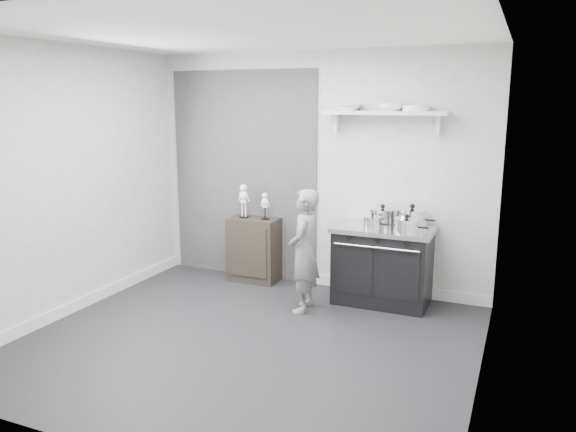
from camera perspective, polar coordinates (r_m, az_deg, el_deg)
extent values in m
plane|color=black|center=(5.25, -4.20, -12.56)|extent=(4.00, 4.00, 0.00)
cube|color=#A1A19F|center=(6.48, 2.97, 4.58)|extent=(4.00, 0.02, 2.70)
cube|color=#A1A19F|center=(3.39, -18.65, -2.61)|extent=(4.00, 0.02, 2.70)
cube|color=#A1A19F|center=(6.04, -21.55, 3.24)|extent=(0.02, 3.60, 2.70)
cube|color=#A1A19F|center=(4.32, 19.82, 0.28)|extent=(0.02, 3.60, 2.70)
cube|color=silver|center=(4.81, -4.70, 18.19)|extent=(4.00, 3.60, 0.02)
cube|color=black|center=(6.87, -4.55, 4.12)|extent=(1.90, 0.02, 2.50)
cube|color=silver|center=(6.49, 11.17, -7.35)|extent=(2.00, 0.03, 0.12)
cube|color=silver|center=(6.32, -20.54, -8.40)|extent=(0.03, 3.60, 0.12)
cube|color=silver|center=(6.08, 9.81, 10.29)|extent=(1.30, 0.26, 0.04)
cube|color=silver|center=(6.30, 4.99, 9.36)|extent=(0.03, 0.12, 0.20)
cube|color=silver|center=(6.04, 15.06, 8.91)|extent=(0.03, 0.12, 0.20)
cube|color=black|center=(6.13, 9.58, -5.14)|extent=(0.99, 0.59, 0.79)
cube|color=silver|center=(6.02, 9.72, -1.32)|extent=(1.04, 0.63, 0.05)
cube|color=black|center=(5.91, 6.66, -5.49)|extent=(0.41, 0.02, 0.51)
cube|color=black|center=(5.80, 11.17, -5.97)|extent=(0.41, 0.02, 0.51)
cylinder|color=silver|center=(5.74, 8.91, -3.19)|extent=(0.89, 0.02, 0.02)
cylinder|color=black|center=(5.82, 6.14, -2.13)|extent=(0.04, 0.03, 0.04)
cylinder|color=black|center=(5.74, 8.97, -2.39)|extent=(0.04, 0.03, 0.04)
cylinder|color=black|center=(5.68, 11.86, -2.66)|extent=(0.04, 0.03, 0.04)
cube|color=black|center=(6.78, -3.46, -3.42)|extent=(0.59, 0.35, 0.77)
imported|color=slate|center=(5.75, 1.61, -3.57)|extent=(0.37, 0.50, 1.28)
cylinder|color=silver|center=(6.13, 9.57, -0.11)|extent=(0.28, 0.28, 0.16)
cylinder|color=silver|center=(6.11, 9.59, 0.68)|extent=(0.29, 0.29, 0.02)
sphere|color=black|center=(6.10, 9.60, 0.98)|extent=(0.05, 0.05, 0.05)
cylinder|color=black|center=(6.09, 11.20, -0.24)|extent=(0.10, 0.02, 0.02)
cylinder|color=silver|center=(6.03, 12.46, -0.28)|extent=(0.31, 0.31, 0.18)
cylinder|color=silver|center=(6.01, 12.50, 0.64)|extent=(0.32, 0.32, 0.02)
sphere|color=black|center=(6.01, 12.52, 0.97)|extent=(0.06, 0.06, 0.06)
cylinder|color=black|center=(6.00, 14.27, -0.43)|extent=(0.10, 0.02, 0.02)
cylinder|color=silver|center=(5.78, 11.95, -1.03)|extent=(0.25, 0.25, 0.13)
cylinder|color=silver|center=(5.76, 11.99, -0.32)|extent=(0.26, 0.26, 0.01)
sphere|color=black|center=(5.76, 12.00, -0.02)|extent=(0.05, 0.05, 0.05)
cylinder|color=black|center=(5.75, 13.59, -1.17)|extent=(0.10, 0.02, 0.02)
cylinder|color=silver|center=(5.89, 8.59, -0.74)|extent=(0.19, 0.19, 0.12)
cylinder|color=silver|center=(5.88, 8.61, -0.11)|extent=(0.19, 0.19, 0.01)
sphere|color=black|center=(5.87, 8.62, 0.12)|extent=(0.03, 0.03, 0.03)
cylinder|color=black|center=(5.86, 9.85, -0.85)|extent=(0.10, 0.02, 0.02)
imported|color=white|center=(6.18, 6.13, 10.93)|extent=(0.29, 0.29, 0.07)
imported|color=white|center=(6.06, 10.45, 10.82)|extent=(0.25, 0.25, 0.08)
cylinder|color=white|center=(6.01, 12.89, 10.63)|extent=(0.28, 0.28, 0.06)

